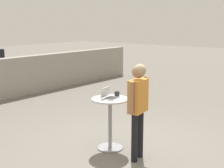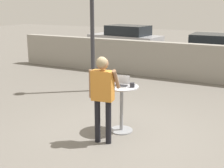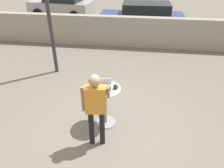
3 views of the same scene
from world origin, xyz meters
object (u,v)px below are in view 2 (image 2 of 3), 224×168
(standing_person, at_px, (103,89))
(parked_car_near_street, at_px, (126,39))
(cafe_table, at_px, (122,103))
(street_lamp, at_px, (92,0))
(laptop, at_px, (122,84))
(parked_car_further_down, at_px, (217,52))
(coffee_mug, at_px, (132,85))

(standing_person, xyz_separation_m, parked_car_near_street, (-4.18, 10.20, -0.33))
(cafe_table, bearing_deg, street_lamp, 131.03)
(laptop, bearing_deg, standing_person, -95.89)
(cafe_table, distance_m, parked_car_further_down, 7.30)
(coffee_mug, xyz_separation_m, standing_person, (-0.30, -0.68, 0.05))
(cafe_table, height_order, standing_person, standing_person)
(laptop, bearing_deg, parked_car_further_down, 84.09)
(coffee_mug, bearing_deg, parked_car_near_street, 115.23)
(standing_person, bearing_deg, street_lamp, 123.24)
(coffee_mug, bearing_deg, standing_person, -114.06)
(parked_car_further_down, bearing_deg, laptop, -95.91)
(standing_person, bearing_deg, parked_car_near_street, 112.29)
(cafe_table, relative_size, parked_car_further_down, 0.23)
(cafe_table, xyz_separation_m, parked_car_near_street, (-4.26, 9.53, 0.12))
(street_lamp, bearing_deg, standing_person, -56.76)
(parked_car_near_street, bearing_deg, laptop, -65.94)
(cafe_table, xyz_separation_m, laptop, (-0.01, 0.01, 0.40))
(cafe_table, relative_size, laptop, 2.93)
(coffee_mug, xyz_separation_m, parked_car_near_street, (-4.49, 9.52, -0.28))
(cafe_table, distance_m, laptop, 0.40)
(parked_car_near_street, height_order, parked_car_further_down, parked_car_near_street)
(cafe_table, relative_size, parked_car_near_street, 0.24)
(standing_person, distance_m, parked_car_further_down, 7.98)
(laptop, height_order, street_lamp, street_lamp)
(cafe_table, relative_size, street_lamp, 0.24)
(coffee_mug, bearing_deg, street_lamp, 134.12)
(standing_person, relative_size, parked_car_further_down, 0.40)
(cafe_table, height_order, laptop, laptop)
(parked_car_further_down, bearing_deg, street_lamp, -120.19)
(parked_car_near_street, bearing_deg, street_lamp, -73.06)
(cafe_table, height_order, coffee_mug, coffee_mug)
(cafe_table, distance_m, standing_person, 0.81)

